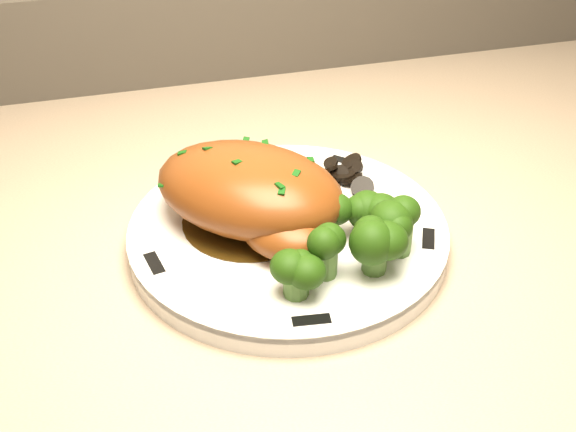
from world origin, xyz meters
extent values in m
cube|color=tan|center=(0.17, 1.67, 0.90)|extent=(2.12, 0.70, 0.03)
cube|color=#4C443A|center=(0.17, 1.99, 0.97)|extent=(2.12, 0.02, 0.12)
cylinder|color=white|center=(0.11, 1.63, 0.92)|extent=(0.36, 0.36, 0.02)
cube|color=black|center=(0.19, 1.72, 0.93)|extent=(0.03, 0.03, 0.00)
cube|color=black|center=(0.05, 1.74, 0.93)|extent=(0.03, 0.02, 0.00)
cube|color=black|center=(-0.01, 1.61, 0.93)|extent=(0.02, 0.03, 0.00)
cube|color=black|center=(0.09, 1.52, 0.93)|extent=(0.03, 0.01, 0.00)
cube|color=black|center=(0.22, 1.58, 0.93)|extent=(0.02, 0.03, 0.00)
cylinder|color=#3B270A|center=(0.08, 1.65, 0.93)|extent=(0.12, 0.12, 0.00)
ellipsoid|color=brown|center=(0.08, 1.65, 0.97)|extent=(0.20, 0.20, 0.07)
ellipsoid|color=brown|center=(0.10, 1.60, 0.95)|extent=(0.10, 0.10, 0.04)
cube|color=#10440E|center=(0.04, 1.69, 0.99)|extent=(0.01, 0.01, 0.00)
cube|color=#10440E|center=(0.06, 1.67, 1.00)|extent=(0.01, 0.01, 0.00)
cube|color=#10440E|center=(0.07, 1.66, 1.00)|extent=(0.01, 0.01, 0.00)
cube|color=#10440E|center=(0.09, 1.65, 1.00)|extent=(0.01, 0.01, 0.00)
cube|color=#10440E|center=(0.10, 1.63, 1.00)|extent=(0.01, 0.01, 0.00)
cube|color=#10440E|center=(0.12, 1.62, 0.99)|extent=(0.01, 0.01, 0.00)
cylinder|color=black|center=(0.19, 1.69, 0.93)|extent=(0.02, 0.01, 0.01)
cylinder|color=black|center=(0.19, 1.69, 0.94)|extent=(0.02, 0.02, 0.01)
cylinder|color=black|center=(0.18, 1.70, 0.94)|extent=(0.02, 0.02, 0.01)
cylinder|color=black|center=(0.17, 1.71, 0.93)|extent=(0.02, 0.02, 0.01)
cylinder|color=black|center=(0.15, 1.71, 0.94)|extent=(0.02, 0.02, 0.01)
cylinder|color=black|center=(0.14, 1.70, 0.94)|extent=(0.02, 0.02, 0.01)
cylinder|color=black|center=(0.13, 1.69, 0.93)|extent=(0.02, 0.02, 0.01)
cylinder|color=black|center=(0.13, 1.69, 0.94)|extent=(0.02, 0.02, 0.00)
cylinder|color=black|center=(0.13, 1.68, 0.94)|extent=(0.03, 0.03, 0.01)
cylinder|color=black|center=(0.14, 1.67, 0.93)|extent=(0.03, 0.03, 0.02)
cylinder|color=black|center=(0.15, 1.67, 0.94)|extent=(0.03, 0.02, 0.01)
cylinder|color=black|center=(0.17, 1.67, 0.94)|extent=(0.03, 0.03, 0.01)
cylinder|color=black|center=(0.18, 1.67, 0.93)|extent=(0.03, 0.03, 0.01)
cylinder|color=black|center=(0.19, 1.68, 0.94)|extent=(0.03, 0.03, 0.01)
cylinder|color=#517A33|center=(0.10, 1.60, 0.95)|extent=(0.02, 0.02, 0.03)
sphere|color=black|center=(0.10, 1.60, 0.96)|extent=(0.03, 0.03, 0.03)
cylinder|color=#517A33|center=(0.13, 1.61, 0.95)|extent=(0.02, 0.02, 0.03)
sphere|color=black|center=(0.13, 1.61, 0.96)|extent=(0.03, 0.03, 0.03)
cylinder|color=#517A33|center=(0.17, 1.60, 0.95)|extent=(0.02, 0.02, 0.03)
sphere|color=black|center=(0.17, 1.60, 0.96)|extent=(0.03, 0.03, 0.03)
cylinder|color=#517A33|center=(0.12, 1.56, 0.95)|extent=(0.02, 0.02, 0.03)
sphere|color=black|center=(0.12, 1.56, 0.96)|extent=(0.03, 0.03, 0.03)
cylinder|color=#517A33|center=(0.16, 1.56, 0.95)|extent=(0.02, 0.02, 0.03)
sphere|color=black|center=(0.16, 1.56, 0.96)|extent=(0.03, 0.03, 0.03)
cylinder|color=#517A33|center=(0.18, 1.57, 0.95)|extent=(0.02, 0.02, 0.03)
sphere|color=black|center=(0.18, 1.57, 0.96)|extent=(0.03, 0.03, 0.03)
cylinder|color=#517A33|center=(0.09, 1.55, 0.95)|extent=(0.02, 0.02, 0.03)
sphere|color=black|center=(0.09, 1.55, 0.96)|extent=(0.03, 0.03, 0.03)
camera|label=1|loc=(-0.03, 1.15, 1.30)|focal=45.00mm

